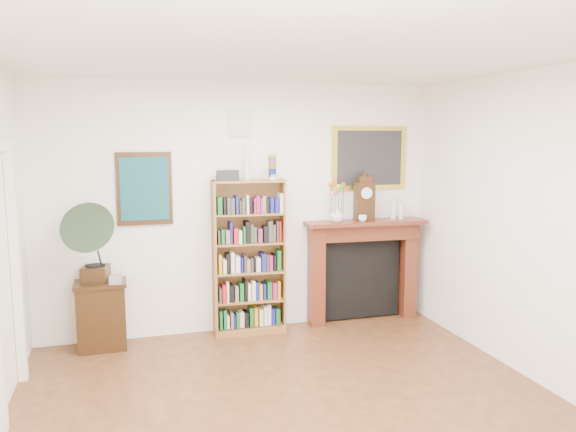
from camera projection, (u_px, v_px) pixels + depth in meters
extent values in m
cube|color=white|center=(314.00, 46.00, 3.75)|extent=(4.50, 5.00, 0.01)
cube|color=white|center=(241.00, 208.00, 6.32)|extent=(4.50, 0.01, 2.80)
cube|color=white|center=(574.00, 236.00, 4.57)|extent=(0.01, 5.00, 2.80)
cube|color=white|center=(16.00, 268.00, 4.97)|extent=(0.08, 0.08, 2.10)
cube|color=black|center=(144.00, 189.00, 5.98)|extent=(0.58, 0.03, 0.78)
cube|color=#114D54|center=(145.00, 189.00, 5.96)|extent=(0.50, 0.01, 0.67)
cube|color=white|center=(240.00, 123.00, 6.17)|extent=(0.26, 0.03, 0.30)
cube|color=silver|center=(241.00, 123.00, 6.15)|extent=(0.22, 0.01, 0.26)
cube|color=gold|center=(369.00, 158.00, 6.65)|extent=(0.95, 0.03, 0.75)
cube|color=#262628|center=(370.00, 158.00, 6.64)|extent=(0.82, 0.01, 0.65)
cube|color=brown|center=(215.00, 259.00, 6.15)|extent=(0.04, 0.28, 1.73)
cube|color=brown|center=(283.00, 255.00, 6.36)|extent=(0.04, 0.28, 1.73)
cube|color=brown|center=(249.00, 181.00, 6.14)|extent=(0.81, 0.34, 0.02)
cube|color=brown|center=(250.00, 329.00, 6.37)|extent=(0.81, 0.34, 0.07)
cube|color=brown|center=(247.00, 255.00, 6.38)|extent=(0.79, 0.07, 1.73)
cube|color=brown|center=(250.00, 300.00, 6.32)|extent=(0.76, 0.31, 0.02)
cube|color=brown|center=(249.00, 272.00, 6.28)|extent=(0.76, 0.31, 0.02)
cube|color=brown|center=(249.00, 243.00, 6.23)|extent=(0.76, 0.31, 0.02)
cube|color=brown|center=(249.00, 214.00, 6.19)|extent=(0.76, 0.31, 0.02)
cube|color=black|center=(102.00, 315.00, 5.84)|extent=(0.53, 0.38, 0.71)
cube|color=#461A10|center=(316.00, 276.00, 6.55)|extent=(0.17, 0.22, 1.18)
cube|color=#461A10|center=(407.00, 269.00, 6.88)|extent=(0.17, 0.22, 1.18)
cube|color=#461A10|center=(364.00, 232.00, 6.64)|extent=(1.35, 0.28, 0.19)
cube|color=#461A10|center=(365.00, 222.00, 6.59)|extent=(1.47, 0.42, 0.04)
cube|color=black|center=(360.00, 279.00, 6.80)|extent=(0.98, 0.09, 0.94)
cube|color=black|center=(96.00, 273.00, 5.82)|extent=(0.30, 0.30, 0.16)
cylinder|color=black|center=(95.00, 266.00, 5.81)|extent=(0.23, 0.23, 0.01)
cone|color=#2F4431|center=(93.00, 235.00, 5.61)|extent=(0.62, 0.73, 0.67)
cube|color=#AEAFBA|center=(116.00, 280.00, 5.73)|extent=(0.13, 0.13, 0.08)
cube|color=black|center=(364.00, 201.00, 6.58)|extent=(0.23, 0.14, 0.45)
cylinder|color=white|center=(367.00, 193.00, 6.50)|extent=(0.13, 0.02, 0.13)
cube|color=black|center=(365.00, 180.00, 6.54)|extent=(0.17, 0.11, 0.08)
imported|color=silver|center=(337.00, 215.00, 6.46)|extent=(0.19, 0.19, 0.17)
imported|color=white|center=(363.00, 218.00, 6.49)|extent=(0.12, 0.12, 0.08)
cylinder|color=silver|center=(393.00, 209.00, 6.69)|extent=(0.07, 0.07, 0.24)
cylinder|color=silver|center=(401.00, 211.00, 6.70)|extent=(0.06, 0.06, 0.20)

